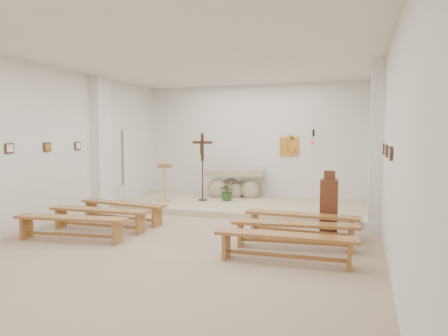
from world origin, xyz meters
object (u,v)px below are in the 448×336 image
at_px(bench_left_third, 71,223).
at_px(bench_right_second, 294,229).
at_px(bench_right_third, 285,241).
at_px(crucifix_stand, 202,162).
at_px(bench_left_second, 99,214).
at_px(altar, 234,185).
at_px(donation_pedestal, 329,206).
at_px(bench_left_front, 123,207).
at_px(lectern, 165,182).
at_px(bench_right_front, 301,219).

bearing_deg(bench_left_third, bench_right_second, 4.25).
bearing_deg(bench_right_third, crucifix_stand, 123.47).
bearing_deg(bench_left_second, altar, 68.24).
distance_m(donation_pedestal, bench_left_front, 4.53).
relative_size(crucifix_stand, donation_pedestal, 1.47).
relative_size(lectern, bench_right_front, 0.50).
relative_size(bench_left_second, bench_right_third, 1.00).
xyz_separation_m(bench_left_front, bench_right_front, (4.02, -0.00, 0.00)).
relative_size(donation_pedestal, bench_left_second, 0.58).
relative_size(donation_pedestal, bench_left_front, 0.58).
height_order(altar, bench_right_front, altar).
height_order(crucifix_stand, bench_left_second, crucifix_stand).
bearing_deg(bench_left_second, bench_right_front, 9.45).
height_order(bench_left_front, bench_right_front, same).
xyz_separation_m(bench_left_second, bench_right_third, (4.02, -0.85, 0.00)).
distance_m(altar, bench_left_second, 4.65).
xyz_separation_m(lectern, bench_left_second, (0.07, -3.04, -0.34)).
height_order(altar, bench_left_front, altar).
height_order(donation_pedestal, bench_right_front, donation_pedestal).
height_order(lectern, bench_left_front, lectern).
bearing_deg(crucifix_stand, bench_right_third, -55.73).
height_order(altar, bench_right_third, altar).
height_order(donation_pedestal, bench_left_second, donation_pedestal).
bearing_deg(bench_right_second, crucifix_stand, 125.35).
relative_size(bench_left_second, bench_right_second, 0.99).
xyz_separation_m(lectern, bench_right_third, (4.09, -3.89, -0.34)).
xyz_separation_m(altar, bench_right_second, (2.49, -4.39, -0.15)).
xyz_separation_m(lectern, bench_left_third, (0.07, -3.89, -0.34)).
distance_m(lectern, bench_right_second, 5.11).
relative_size(altar, bench_right_third, 0.83).
distance_m(donation_pedestal, bench_right_front, 0.68).
relative_size(bench_left_front, bench_right_third, 1.01).
height_order(altar, bench_left_second, altar).
distance_m(lectern, crucifix_stand, 1.19).
relative_size(bench_right_second, bench_left_third, 1.00).
distance_m(lectern, bench_left_third, 3.91).
relative_size(crucifix_stand, bench_right_third, 0.85).
xyz_separation_m(donation_pedestal, bench_left_second, (-4.51, -1.28, -0.22)).
bearing_deg(bench_right_third, bench_left_front, 154.53).
bearing_deg(altar, bench_right_third, -75.17).
height_order(lectern, bench_right_front, lectern).
xyz_separation_m(bench_left_front, bench_right_third, (4.02, -1.70, 0.00)).
relative_size(bench_right_front, bench_left_second, 1.00).
distance_m(bench_left_front, bench_right_second, 4.11).
xyz_separation_m(bench_right_front, bench_left_third, (-4.02, -1.70, 0.00)).
bearing_deg(lectern, bench_right_front, -43.60).
distance_m(bench_right_front, bench_right_third, 1.70).
bearing_deg(donation_pedestal, bench_left_third, -156.81).
distance_m(lectern, bench_right_third, 5.66).
relative_size(lectern, bench_left_front, 0.50).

